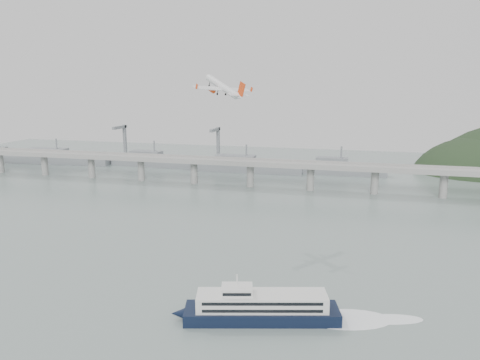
% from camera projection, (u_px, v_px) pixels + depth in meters
% --- Properties ---
extents(ground, '(900.00, 900.00, 0.00)m').
position_uv_depth(ground, '(206.00, 290.00, 195.10)').
color(ground, slate).
rests_on(ground, ground).
extents(bridge, '(800.00, 22.00, 23.90)m').
position_uv_depth(bridge, '(285.00, 168.00, 381.07)').
color(bridge, gray).
rests_on(bridge, ground).
extents(distant_fleet, '(453.00, 60.90, 40.00)m').
position_uv_depth(distant_fleet, '(148.00, 161.00, 484.14)').
color(distant_fleet, slate).
rests_on(distant_fleet, ground).
extents(ferry, '(90.72, 33.70, 17.42)m').
position_uv_depth(ferry, '(262.00, 307.00, 169.75)').
color(ferry, black).
rests_on(ferry, ground).
extents(airliner, '(33.33, 32.27, 16.40)m').
position_uv_depth(airliner, '(223.00, 87.00, 258.58)').
color(airliner, silver).
rests_on(airliner, ground).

